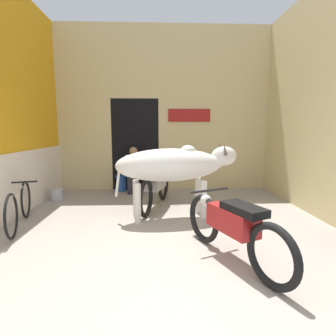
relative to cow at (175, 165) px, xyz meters
name	(u,v)px	position (x,y,z in m)	size (l,w,h in m)	color
ground_plane	(174,287)	(-0.15, -2.12, -0.94)	(30.00, 30.00, 0.00)	#9E9389
wall_left_shopfront	(2,103)	(-2.92, 0.07, 1.06)	(0.25, 4.40, 4.15)	orange
wall_back_with_doorway	(154,122)	(-0.39, 2.53, 0.83)	(5.38, 0.93, 4.15)	#D1BC84
wall_right_with_door	(325,102)	(2.63, 0.04, 1.10)	(0.22, 4.40, 4.15)	#D1BC84
cow	(175,165)	(0.00, 0.00, 0.00)	(2.23, 0.90, 1.33)	silver
motorcycle_near	(232,225)	(0.58, -1.61, -0.50)	(0.88, 1.77, 0.78)	black
motorcycle_far	(156,185)	(-0.35, 0.64, -0.49)	(0.72, 1.88, 0.80)	black
bicycle	(19,206)	(-2.54, -0.36, -0.60)	(0.55, 1.59, 0.68)	black
shopkeeper_seated	(134,169)	(-0.90, 1.86, -0.35)	(0.40, 0.33, 1.14)	#282833
plastic_stool	(122,183)	(-1.23, 2.10, -0.73)	(0.33, 0.33, 0.40)	#2856B2
bucket	(57,195)	(-2.55, 1.22, -0.81)	(0.26, 0.26, 0.26)	#A8A8B2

